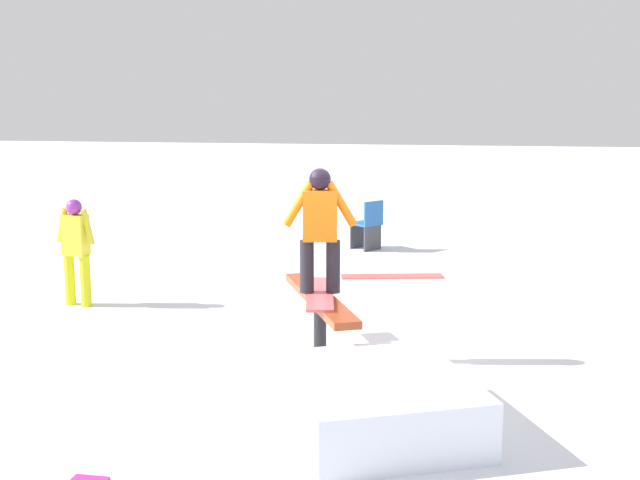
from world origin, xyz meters
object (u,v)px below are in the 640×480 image
object	(u,v)px
bystander_yellow	(76,246)
folding_chair	(368,226)
rail_feature	(320,305)
main_rider_on_rail	(320,233)
loose_snowboard_coral	(392,276)

from	to	relation	value
bystander_yellow	folding_chair	xyz separation A→B (m)	(4.36, -3.55, -0.39)
rail_feature	bystander_yellow	size ratio (longest dim) A/B	1.49
folding_chair	bystander_yellow	bearing A→B (deg)	2.96
main_rider_on_rail	bystander_yellow	world-z (taller)	main_rider_on_rail
rail_feature	folding_chair	xyz separation A→B (m)	(6.28, -0.02, -0.20)
main_rider_on_rail	folding_chair	world-z (taller)	main_rider_on_rail
bystander_yellow	folding_chair	bearing A→B (deg)	65.37
rail_feature	folding_chair	distance (m)	6.28
bystander_yellow	rail_feature	bearing A→B (deg)	-13.98
folding_chair	loose_snowboard_coral	bearing A→B (deg)	56.36
main_rider_on_rail	bystander_yellow	bearing A→B (deg)	54.25
rail_feature	main_rider_on_rail	xyz separation A→B (m)	(0.00, 0.00, 0.79)
bystander_yellow	loose_snowboard_coral	world-z (taller)	bystander_yellow
loose_snowboard_coral	folding_chair	size ratio (longest dim) A/B	1.76
loose_snowboard_coral	rail_feature	bearing A→B (deg)	-107.63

